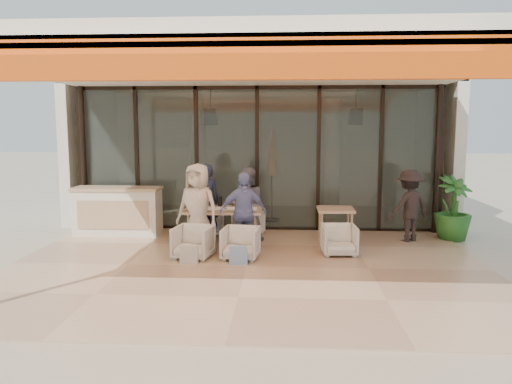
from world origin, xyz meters
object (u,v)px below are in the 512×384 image
chair_near_left (193,241)px  potted_palm (453,208)px  chair_near_right (241,242)px  side_chair (339,239)px  diner_periwinkle (243,213)px  side_table (335,214)px  dining_table (223,211)px  host_counter (118,211)px  diner_cream (198,208)px  standing_woman (409,206)px  diner_navy (205,202)px  chair_far_right (249,222)px  chair_far_left (210,222)px  diner_grey (247,205)px

chair_near_left → potted_palm: 5.37m
chair_near_right → side_chair: 1.80m
diner_periwinkle → side_table: size_ratio=2.01×
dining_table → host_counter: bearing=160.8°
diner_cream → diner_periwinkle: size_ratio=1.10×
diner_cream → standing_woman: diner_cream is taller
dining_table → potted_palm: bearing=10.1°
dining_table → diner_navy: size_ratio=0.95×
diner_navy → standing_woman: bearing=162.2°
chair_far_right → diner_navy: 1.10m
diner_navy → potted_palm: bearing=164.6°
chair_far_left → chair_near_left: chair_near_left is taller
diner_grey → standing_woman: size_ratio=1.03×
diner_grey → diner_periwinkle: diner_grey is taller
chair_near_left → chair_far_left: bearing=99.1°
chair_far_left → potted_palm: 5.07m
diner_grey → diner_periwinkle: bearing=73.9°
side_chair → side_table: bearing=86.9°
diner_navy → diner_cream: (0.00, -0.90, 0.03)m
dining_table → standing_woman: standing_woman is taller
chair_near_left → diner_cream: (0.00, 0.50, 0.50)m
chair_far_left → standing_woman: 4.15m
diner_grey → diner_cream: 1.23m
chair_far_left → diner_navy: size_ratio=0.37×
chair_far_left → side_table: bearing=150.3°
diner_grey → dining_table: bearing=29.9°
dining_table → chair_far_left: size_ratio=2.57×
diner_cream → side_table: (2.60, 0.63, -0.19)m
dining_table → potted_palm: 4.71m
chair_near_left → diner_periwinkle: size_ratio=0.44×
chair_far_left → diner_periwinkle: bearing=107.8°
chair_far_left → standing_woman: standing_woman is taller
chair_near_right → diner_navy: (-0.84, 1.40, 0.47)m
host_counter → chair_far_left: 1.98m
chair_far_right → chair_near_right: (0.00, -1.90, 0.02)m
chair_far_right → standing_woman: standing_woman is taller
dining_table → side_chair: dining_table is taller
chair_near_left → diner_navy: size_ratio=0.41×
dining_table → diner_grey: bearing=46.0°
host_counter → diner_grey: 2.84m
diner_navy → diner_periwinkle: bearing=113.3°
diner_navy → side_table: bearing=154.3°
chair_far_left → chair_near_right: size_ratio=0.91×
chair_near_left → chair_near_right: size_ratio=1.02×
chair_far_right → potted_palm: bearing=-166.6°
chair_near_right → side_table: 2.11m
host_counter → dining_table: host_counter is taller
chair_near_right → side_chair: bearing=18.5°
side_chair → dining_table: bearing=162.1°
chair_far_right → diner_cream: (-0.84, -1.40, 0.53)m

